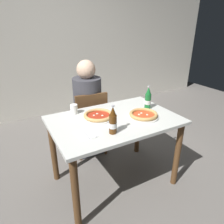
# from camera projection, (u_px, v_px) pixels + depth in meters

# --- Properties ---
(ground_plane) EXTENTS (8.00, 8.00, 0.00)m
(ground_plane) POSITION_uv_depth(u_px,v_px,m) (114.00, 180.00, 2.23)
(ground_plane) COLOR slate
(back_wall_tiled) EXTENTS (7.00, 0.10, 2.60)m
(back_wall_tiled) POSITION_uv_depth(u_px,v_px,m) (51.00, 42.00, 3.48)
(back_wall_tiled) COLOR silver
(back_wall_tiled) RESTS_ON ground_plane
(dining_table_main) EXTENTS (1.20, 0.80, 0.75)m
(dining_table_main) POSITION_uv_depth(u_px,v_px,m) (114.00, 129.00, 1.98)
(dining_table_main) COLOR silver
(dining_table_main) RESTS_ON ground_plane
(chair_behind_table) EXTENTS (0.44, 0.44, 0.85)m
(chair_behind_table) POSITION_uv_depth(u_px,v_px,m) (90.00, 120.00, 2.53)
(chair_behind_table) COLOR brown
(chair_behind_table) RESTS_ON ground_plane
(diner_seated) EXTENTS (0.34, 0.34, 1.21)m
(diner_seated) POSITION_uv_depth(u_px,v_px,m) (88.00, 111.00, 2.53)
(diner_seated) COLOR #2D3342
(diner_seated) RESTS_ON ground_plane
(pizza_margherita_near) EXTENTS (0.31, 0.31, 0.04)m
(pizza_margherita_near) POSITION_uv_depth(u_px,v_px,m) (99.00, 116.00, 1.95)
(pizza_margherita_near) COLOR white
(pizza_margherita_near) RESTS_ON dining_table_main
(pizza_marinara_far) EXTENTS (0.29, 0.29, 0.04)m
(pizza_marinara_far) POSITION_uv_depth(u_px,v_px,m) (143.00, 115.00, 1.96)
(pizza_marinara_far) COLOR white
(pizza_marinara_far) RESTS_ON dining_table_main
(beer_bottle_left) EXTENTS (0.07, 0.07, 0.25)m
(beer_bottle_left) POSITION_uv_depth(u_px,v_px,m) (148.00, 99.00, 2.13)
(beer_bottle_left) COLOR #196B2D
(beer_bottle_left) RESTS_ON dining_table_main
(beer_bottle_center) EXTENTS (0.07, 0.07, 0.25)m
(beer_bottle_center) POSITION_uv_depth(u_px,v_px,m) (113.00, 122.00, 1.64)
(beer_bottle_center) COLOR #512D0F
(beer_bottle_center) RESTS_ON dining_table_main
(napkin_with_cutlery) EXTENTS (0.19, 0.19, 0.01)m
(napkin_with_cutlery) POSITION_uv_depth(u_px,v_px,m) (88.00, 134.00, 1.67)
(napkin_with_cutlery) COLOR white
(napkin_with_cutlery) RESTS_ON dining_table_main
(paper_cup) EXTENTS (0.07, 0.07, 0.09)m
(paper_cup) POSITION_uv_depth(u_px,v_px,m) (74.00, 109.00, 2.03)
(paper_cup) COLOR white
(paper_cup) RESTS_ON dining_table_main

